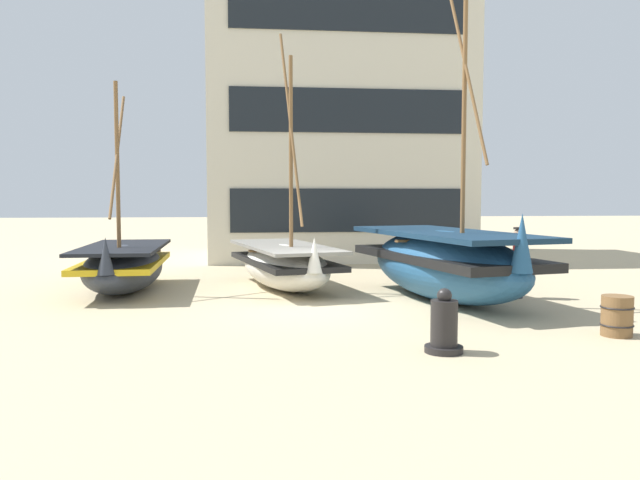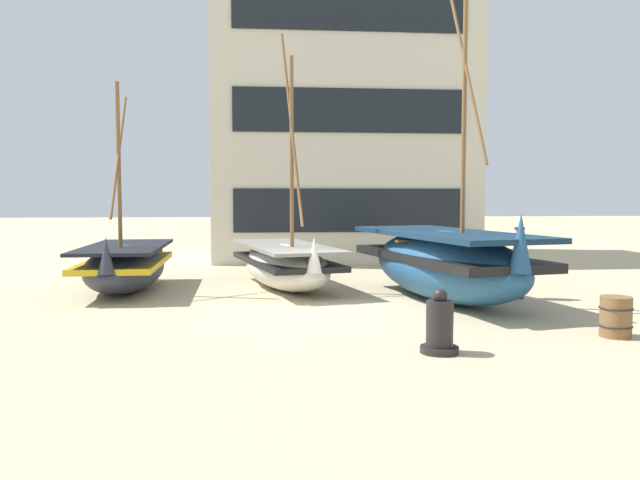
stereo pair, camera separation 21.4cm
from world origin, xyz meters
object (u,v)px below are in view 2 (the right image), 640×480
(fishing_boat_centre_large, at_px, (446,262))
(harbor_building_main, at_px, (339,122))
(fishing_boat_far_right, at_px, (125,266))
(fishing_boat_near_left, at_px, (286,264))
(capstan_winch, at_px, (440,327))
(fisherman_by_hull, at_px, (519,263))
(wooden_barrel, at_px, (616,317))

(fishing_boat_centre_large, xyz_separation_m, harbor_building_main, (-1.13, 11.24, 4.50))
(fishing_boat_centre_large, distance_m, fishing_boat_far_right, 8.01)
(fishing_boat_centre_large, bearing_deg, fishing_boat_near_left, 148.33)
(fishing_boat_centre_large, bearing_deg, capstan_winch, -107.50)
(capstan_winch, distance_m, harbor_building_main, 16.77)
(fishing_boat_far_right, relative_size, capstan_winch, 5.17)
(fishing_boat_near_left, bearing_deg, fisherman_by_hull, -21.59)
(fishing_boat_far_right, xyz_separation_m, fisherman_by_hull, (9.51, -2.05, 0.18))
(fishing_boat_far_right, bearing_deg, fisherman_by_hull, -12.16)
(capstan_winch, bearing_deg, wooden_barrel, 13.46)
(fisherman_by_hull, relative_size, wooden_barrel, 2.41)
(fisherman_by_hull, bearing_deg, fishing_boat_near_left, 158.41)
(wooden_barrel, height_order, harbor_building_main, harbor_building_main)
(fishing_boat_far_right, distance_m, capstan_winch, 9.29)
(fishing_boat_centre_large, distance_m, harbor_building_main, 12.16)
(fishing_boat_centre_large, relative_size, capstan_winch, 7.56)
(capstan_winch, height_order, harbor_building_main, harbor_building_main)
(wooden_barrel, distance_m, harbor_building_main, 16.29)
(fishing_boat_centre_large, relative_size, wooden_barrel, 10.81)
(fishing_boat_far_right, distance_m, harbor_building_main, 12.19)
(wooden_barrel, bearing_deg, harbor_building_main, 100.96)
(wooden_barrel, bearing_deg, fisherman_by_hull, 90.26)
(fishing_boat_centre_large, xyz_separation_m, fisherman_by_hull, (1.80, 0.09, -0.06))
(fishing_boat_centre_large, bearing_deg, harbor_building_main, 95.75)
(harbor_building_main, bearing_deg, fishing_boat_centre_large, -84.25)
(fishing_boat_near_left, relative_size, fisherman_by_hull, 3.93)
(capstan_winch, xyz_separation_m, wooden_barrel, (3.32, 0.79, -0.05))
(fishing_boat_centre_large, distance_m, wooden_barrel, 4.40)
(capstan_winch, bearing_deg, fishing_boat_near_left, 106.88)
(fishing_boat_near_left, distance_m, harbor_building_main, 10.48)
(fisherman_by_hull, distance_m, wooden_barrel, 4.09)
(fishing_boat_far_right, relative_size, harbor_building_main, 0.48)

